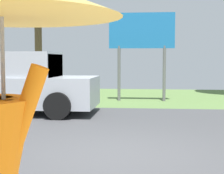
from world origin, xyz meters
The scene contains 3 objects.
ground_plane centered at (0.00, 2.95, -0.05)m, with size 40.00×22.00×0.20m.
pickup_truck centered at (-3.57, 4.47, 0.87)m, with size 5.20×2.28×1.88m.
roadside_billboard centered at (0.30, 8.22, 2.55)m, with size 2.60×0.12×3.50m.
Camera 1 is at (0.60, -6.11, 1.64)m, focal length 57.47 mm.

